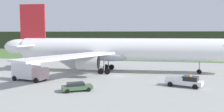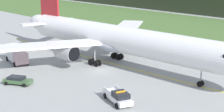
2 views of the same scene
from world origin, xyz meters
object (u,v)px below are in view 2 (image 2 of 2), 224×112
(staff_car, at_px, (18,80))
(catering_truck, at_px, (16,54))
(airliner, at_px, (116,39))
(ops_pickup_truck, at_px, (118,96))

(staff_car, bearing_deg, catering_truck, 151.10)
(airliner, relative_size, catering_truck, 7.72)
(ops_pickup_truck, relative_size, staff_car, 1.27)
(ops_pickup_truck, distance_m, catering_truck, 27.17)
(airliner, distance_m, catering_truck, 19.07)
(catering_truck, xyz_separation_m, staff_car, (11.02, -6.08, -1.03))
(airliner, height_order, ops_pickup_truck, airliner)
(airliner, xyz_separation_m, ops_pickup_truck, (13.16, -12.69, -4.02))
(airliner, xyz_separation_m, staff_car, (-2.98, -18.64, -4.22))
(catering_truck, bearing_deg, airliner, 41.90)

